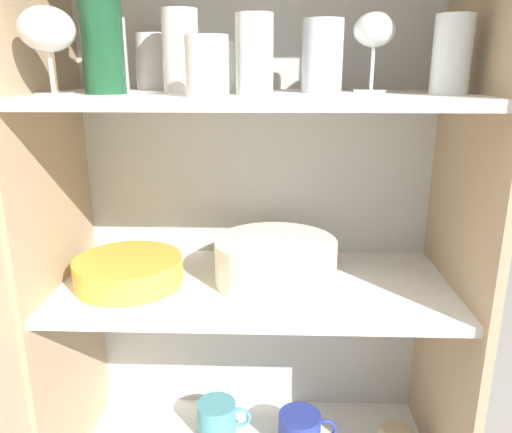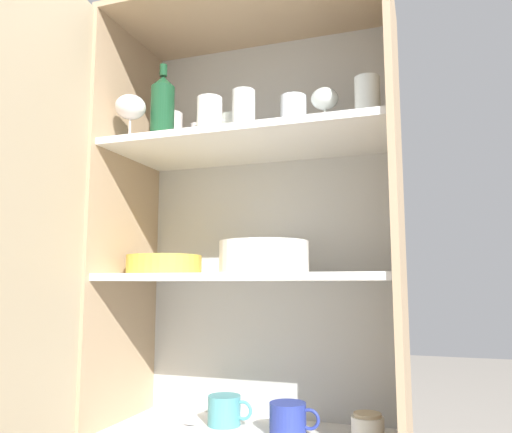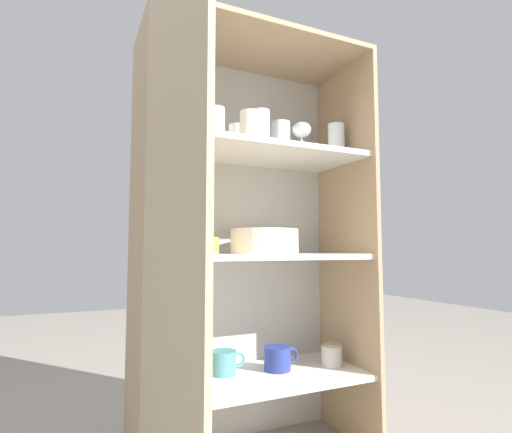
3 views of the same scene
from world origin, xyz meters
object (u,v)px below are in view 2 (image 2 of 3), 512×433
plate_stack_white (264,257)px  wine_bottle (162,110)px  mixing_bowl_large (164,264)px  storage_jar (368,431)px  coffee_mug_primary (225,410)px

plate_stack_white → wine_bottle: bearing=-171.9°
wine_bottle → plate_stack_white: size_ratio=1.03×
wine_bottle → mixing_bowl_large: (0.01, 0.02, -0.46)m
wine_bottle → storage_jar: 1.05m
mixing_bowl_large → storage_jar: (0.57, 0.00, -0.42)m
wine_bottle → plate_stack_white: wine_bottle is taller
plate_stack_white → coffee_mug_primary: (-0.14, 0.05, -0.43)m
wine_bottle → storage_jar: wine_bottle is taller
plate_stack_white → mixing_bowl_large: size_ratio=1.14×
mixing_bowl_large → wine_bottle: bearing=-109.2°
plate_stack_white → coffee_mug_primary: bearing=158.1°
plate_stack_white → mixing_bowl_large: bearing=-175.7°
wine_bottle → coffee_mug_primary: 0.90m
wine_bottle → mixing_bowl_large: wine_bottle is taller
wine_bottle → mixing_bowl_large: bearing=70.8°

